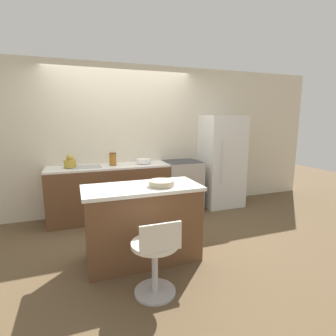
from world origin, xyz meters
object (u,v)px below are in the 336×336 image
(refrigerator, at_px, (222,161))
(kettle, at_px, (70,162))
(stool_chair, at_px, (156,258))
(mixing_bowl, at_px, (144,161))
(oven_range, at_px, (182,185))

(refrigerator, height_order, kettle, refrigerator)
(stool_chair, bearing_deg, kettle, 108.23)
(stool_chair, relative_size, mixing_bowl, 3.18)
(oven_range, height_order, kettle, kettle)
(oven_range, height_order, mixing_bowl, mixing_bowl)
(refrigerator, distance_m, stool_chair, 2.99)
(refrigerator, distance_m, mixing_bowl, 1.54)
(oven_range, height_order, refrigerator, refrigerator)
(stool_chair, bearing_deg, mixing_bowl, 77.99)
(oven_range, xyz_separation_m, stool_chair, (-1.19, -2.19, -0.07))
(refrigerator, relative_size, mixing_bowl, 7.04)
(oven_range, bearing_deg, kettle, 179.33)
(refrigerator, bearing_deg, mixing_bowl, 178.40)
(oven_range, bearing_deg, refrigerator, -1.45)
(oven_range, bearing_deg, stool_chair, -118.60)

